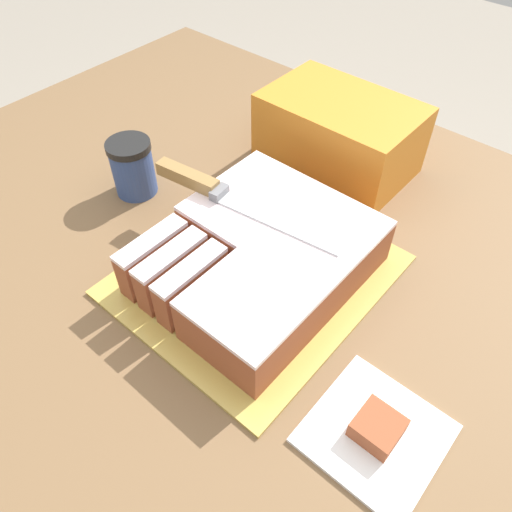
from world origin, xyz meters
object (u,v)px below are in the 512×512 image
(brownie, at_px, (378,428))
(storage_box, at_px, (339,134))
(cake, at_px, (261,255))
(coffee_cup, at_px, (132,168))
(cake_board, at_px, (256,275))
(knife, at_px, (210,188))

(brownie, bearing_deg, storage_box, 129.66)
(cake, height_order, coffee_cup, coffee_cup)
(storage_box, bearing_deg, cake, -76.22)
(cake_board, bearing_deg, cake, 50.50)
(cake_board, bearing_deg, coffee_cup, 177.23)
(storage_box, bearing_deg, coffee_cup, -126.94)
(cake_board, bearing_deg, brownie, -19.65)
(knife, bearing_deg, brownie, -25.29)
(coffee_cup, xyz_separation_m, storage_box, (0.23, 0.30, 0.02))
(cake_board, bearing_deg, storage_box, 102.68)
(cake, bearing_deg, coffee_cup, 178.41)
(knife, xyz_separation_m, brownie, (0.39, -0.12, -0.07))
(coffee_cup, relative_size, storage_box, 0.37)
(cake_board, relative_size, cake, 1.21)
(knife, bearing_deg, cake_board, -21.04)
(cake_board, distance_m, brownie, 0.29)
(cake_board, distance_m, knife, 0.15)
(cake, height_order, knife, knife)
(cake, relative_size, storage_box, 1.16)
(knife, xyz_separation_m, coffee_cup, (-0.18, -0.01, -0.04))
(cake, bearing_deg, knife, 169.62)
(brownie, distance_m, storage_box, 0.54)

